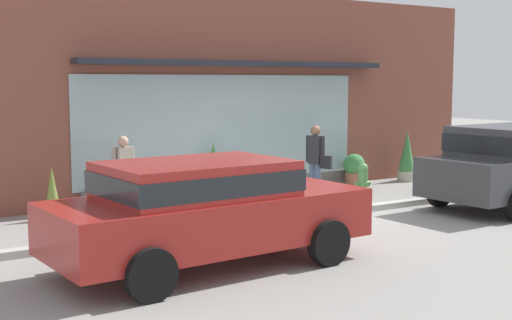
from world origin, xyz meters
TOP-DOWN VIEW (x-y plane):
  - ground_plane at (0.00, 0.00)m, footprint 60.00×60.00m
  - curb_strip at (0.00, -0.20)m, footprint 14.00×0.24m
  - storefront at (-0.01, 3.18)m, footprint 14.00×0.81m
  - fire_hydrant at (1.73, 0.71)m, footprint 0.38×0.34m
  - pedestrian_with_handbag at (0.95, 1.35)m, footprint 0.34×0.60m
  - pedestrian_passerby at (-3.25, 1.83)m, footprint 0.49×0.27m
  - parked_car_red at (-3.66, -2.19)m, footprint 4.57×2.19m
  - potted_plant_near_hydrant at (-4.49, 2.28)m, footprint 0.27×0.27m
  - potted_plant_doorstep at (-0.85, 2.67)m, footprint 0.50×0.50m
  - potted_plant_window_center at (3.09, 2.60)m, footprint 0.54×0.54m
  - potted_plant_by_entrance at (4.73, 2.44)m, footprint 0.47×0.47m

SIDE VIEW (x-z plane):
  - ground_plane at x=0.00m, z-range 0.00..0.00m
  - curb_strip at x=0.00m, z-range 0.00..0.12m
  - fire_hydrant at x=1.73m, z-range 0.00..0.83m
  - potted_plant_window_center at x=3.09m, z-range 0.03..0.81m
  - potted_plant_near_hydrant at x=-4.49m, z-range -0.02..0.98m
  - potted_plant_doorstep at x=-0.85m, z-range -0.02..1.22m
  - potted_plant_by_entrance at x=4.73m, z-range -0.02..1.28m
  - parked_car_red at x=-3.66m, z-range 0.12..1.62m
  - pedestrian_passerby at x=-3.25m, z-range 0.13..1.68m
  - pedestrian_with_handbag at x=0.95m, z-range 0.12..1.75m
  - storefront at x=-0.01m, z-range -0.05..4.53m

